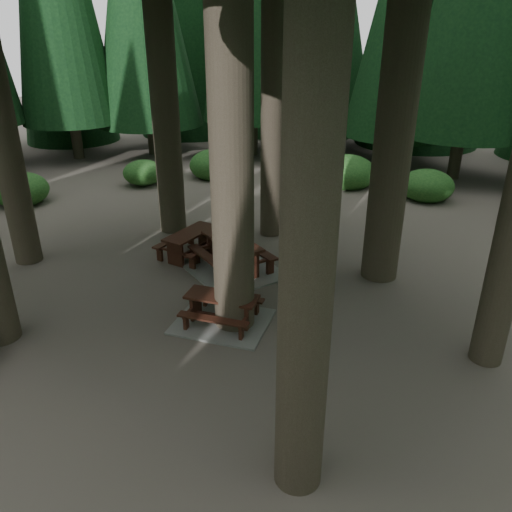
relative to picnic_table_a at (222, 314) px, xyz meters
The scene contains 5 objects.
ground 0.60m from the picnic_table_a, behind, with size 80.00×80.00×0.00m, color #594F48.
picnic_table_a is the anchor object (origin of this frame).
picnic_table_b 3.63m from the picnic_table_a, 142.61° to the left, with size 1.46×1.77×0.73m.
picnic_table_c 2.61m from the picnic_table_a, 123.20° to the left, with size 3.12×2.88×0.86m.
shrub_ring 0.72m from the picnic_table_a, 78.24° to the left, with size 23.86×24.64×1.49m.
Camera 1 is at (6.50, -7.03, 5.79)m, focal length 35.00 mm.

